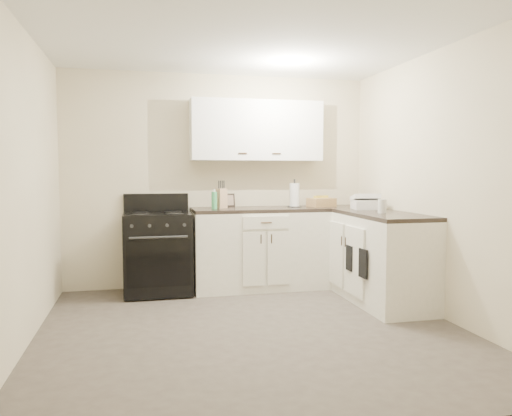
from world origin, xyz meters
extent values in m
plane|color=#473F38|center=(0.00, 0.00, 0.00)|extent=(3.60, 3.60, 0.00)
plane|color=white|center=(0.00, 0.00, 2.50)|extent=(3.60, 3.60, 0.00)
plane|color=beige|center=(0.00, 1.80, 1.25)|extent=(3.60, 0.00, 3.60)
plane|color=beige|center=(1.80, 0.00, 1.25)|extent=(0.00, 3.60, 3.60)
plane|color=beige|center=(-1.80, 0.00, 1.25)|extent=(0.00, 3.60, 3.60)
plane|color=beige|center=(0.00, -1.80, 1.25)|extent=(3.60, 0.00, 3.60)
cube|color=white|center=(0.43, 1.50, 0.45)|extent=(1.55, 0.60, 0.90)
cube|color=white|center=(1.50, 0.85, 0.45)|extent=(0.60, 1.90, 0.90)
cube|color=black|center=(0.43, 1.50, 0.92)|extent=(1.55, 0.60, 0.04)
cube|color=black|center=(1.50, 0.85, 0.92)|extent=(0.60, 1.90, 0.04)
cube|color=white|center=(0.43, 1.65, 1.84)|extent=(1.55, 0.30, 0.70)
cube|color=black|center=(-0.74, 1.48, 0.46)|extent=(0.73, 0.63, 0.89)
cube|color=tan|center=(-0.01, 1.54, 1.05)|extent=(0.13, 0.13, 0.23)
cylinder|color=white|center=(0.86, 1.54, 1.08)|extent=(0.12, 0.12, 0.28)
cylinder|color=#41AA63|center=(-0.11, 1.46, 1.04)|extent=(0.08, 0.08, 0.19)
cube|color=black|center=(0.12, 1.76, 1.02)|extent=(0.13, 0.06, 0.16)
cube|color=tan|center=(1.20, 1.54, 0.99)|extent=(0.35, 0.28, 0.10)
cube|color=white|center=(1.54, 1.04, 0.99)|extent=(0.33, 0.31, 0.11)
cylinder|color=silver|center=(1.47, 0.51, 1.01)|extent=(0.11, 0.11, 0.14)
cube|color=black|center=(1.18, 0.32, 0.47)|extent=(0.02, 0.16, 0.28)
cube|color=black|center=(1.18, 0.64, 0.47)|extent=(0.02, 0.15, 0.26)
camera|label=1|loc=(-0.93, -4.11, 1.37)|focal=35.00mm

